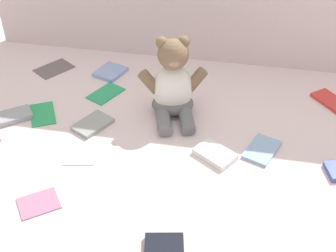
{
  "coord_description": "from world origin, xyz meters",
  "views": [
    {
      "loc": [
        0.19,
        -1.13,
        0.91
      ],
      "look_at": [
        -0.01,
        -0.1,
        0.1
      ],
      "focal_mm": 48.76,
      "sensor_mm": 36.0,
      "label": 1
    }
  ],
  "objects_px": {
    "book_case_0": "(14,116)",
    "book_case_3": "(42,114)",
    "book_case_5": "(93,124)",
    "book_case_10": "(262,150)",
    "book_case_11": "(110,72)",
    "book_case_9": "(215,154)",
    "book_case_1": "(106,93)",
    "book_case_13": "(39,203)",
    "book_case_4": "(331,101)",
    "book_case_2": "(164,252)",
    "book_case_6": "(54,68)",
    "book_case_7": "(80,155)",
    "teddy_bear": "(173,87)"
  },
  "relations": [
    {
      "from": "book_case_0",
      "to": "book_case_3",
      "type": "bearing_deg",
      "value": 75.35
    },
    {
      "from": "book_case_5",
      "to": "book_case_10",
      "type": "distance_m",
      "value": 0.55
    },
    {
      "from": "book_case_11",
      "to": "book_case_9",
      "type": "bearing_deg",
      "value": -23.13
    },
    {
      "from": "book_case_10",
      "to": "book_case_11",
      "type": "relative_size",
      "value": 1.16
    },
    {
      "from": "book_case_1",
      "to": "book_case_13",
      "type": "height_order",
      "value": "book_case_1"
    },
    {
      "from": "book_case_5",
      "to": "book_case_3",
      "type": "bearing_deg",
      "value": 20.44
    },
    {
      "from": "book_case_4",
      "to": "book_case_13",
      "type": "distance_m",
      "value": 1.03
    },
    {
      "from": "book_case_3",
      "to": "book_case_11",
      "type": "xyz_separation_m",
      "value": [
        0.15,
        0.3,
        0.0
      ]
    },
    {
      "from": "book_case_0",
      "to": "book_case_2",
      "type": "xyz_separation_m",
      "value": [
        0.6,
        -0.44,
        -0.0
      ]
    },
    {
      "from": "book_case_6",
      "to": "book_case_10",
      "type": "height_order",
      "value": "book_case_10"
    },
    {
      "from": "book_case_1",
      "to": "book_case_4",
      "type": "bearing_deg",
      "value": -146.98
    },
    {
      "from": "book_case_0",
      "to": "book_case_6",
      "type": "distance_m",
      "value": 0.33
    },
    {
      "from": "book_case_7",
      "to": "book_case_13",
      "type": "xyz_separation_m",
      "value": [
        -0.04,
        -0.21,
        0.0
      ]
    },
    {
      "from": "book_case_2",
      "to": "book_case_4",
      "type": "bearing_deg",
      "value": -132.41
    },
    {
      "from": "book_case_5",
      "to": "book_case_11",
      "type": "xyz_separation_m",
      "value": [
        -0.04,
        0.33,
        0.0
      ]
    },
    {
      "from": "book_case_2",
      "to": "book_case_3",
      "type": "distance_m",
      "value": 0.7
    },
    {
      "from": "book_case_3",
      "to": "book_case_6",
      "type": "height_order",
      "value": "book_case_3"
    },
    {
      "from": "book_case_11",
      "to": "book_case_13",
      "type": "xyz_separation_m",
      "value": [
        0.01,
        -0.68,
        -0.0
      ]
    },
    {
      "from": "book_case_1",
      "to": "book_case_7",
      "type": "distance_m",
      "value": 0.34
    },
    {
      "from": "book_case_0",
      "to": "book_case_1",
      "type": "relative_size",
      "value": 0.88
    },
    {
      "from": "book_case_0",
      "to": "book_case_3",
      "type": "distance_m",
      "value": 0.09
    },
    {
      "from": "book_case_3",
      "to": "book_case_1",
      "type": "bearing_deg",
      "value": 15.19
    },
    {
      "from": "book_case_1",
      "to": "book_case_10",
      "type": "bearing_deg",
      "value": -174.69
    },
    {
      "from": "teddy_bear",
      "to": "book_case_5",
      "type": "bearing_deg",
      "value": -168.56
    },
    {
      "from": "book_case_3",
      "to": "book_case_5",
      "type": "bearing_deg",
      "value": -36.37
    },
    {
      "from": "book_case_3",
      "to": "book_case_6",
      "type": "bearing_deg",
      "value": 77.0
    },
    {
      "from": "book_case_3",
      "to": "book_case_5",
      "type": "height_order",
      "value": "book_case_5"
    },
    {
      "from": "book_case_2",
      "to": "book_case_10",
      "type": "relative_size",
      "value": 0.81
    },
    {
      "from": "book_case_2",
      "to": "book_case_10",
      "type": "xyz_separation_m",
      "value": [
        0.22,
        0.43,
        -0.0
      ]
    },
    {
      "from": "book_case_9",
      "to": "book_case_7",
      "type": "bearing_deg",
      "value": -45.33
    },
    {
      "from": "book_case_1",
      "to": "book_case_6",
      "type": "bearing_deg",
      "value": -1.64
    },
    {
      "from": "book_case_4",
      "to": "book_case_6",
      "type": "height_order",
      "value": "book_case_4"
    },
    {
      "from": "book_case_4",
      "to": "book_case_10",
      "type": "relative_size",
      "value": 1.02
    },
    {
      "from": "book_case_7",
      "to": "book_case_11",
      "type": "xyz_separation_m",
      "value": [
        -0.05,
        0.48,
        0.0
      ]
    },
    {
      "from": "book_case_4",
      "to": "book_case_5",
      "type": "relative_size",
      "value": 1.06
    },
    {
      "from": "book_case_6",
      "to": "book_case_4",
      "type": "bearing_deg",
      "value": 32.88
    },
    {
      "from": "book_case_2",
      "to": "book_case_13",
      "type": "height_order",
      "value": "book_case_2"
    },
    {
      "from": "book_case_7",
      "to": "book_case_11",
      "type": "relative_size",
      "value": 0.84
    },
    {
      "from": "book_case_4",
      "to": "book_case_6",
      "type": "relative_size",
      "value": 0.95
    },
    {
      "from": "book_case_1",
      "to": "book_case_9",
      "type": "relative_size",
      "value": 1.08
    },
    {
      "from": "book_case_2",
      "to": "book_case_13",
      "type": "distance_m",
      "value": 0.37
    },
    {
      "from": "book_case_10",
      "to": "book_case_9",
      "type": "bearing_deg",
      "value": -137.9
    },
    {
      "from": "book_case_6",
      "to": "book_case_10",
      "type": "distance_m",
      "value": 0.88
    },
    {
      "from": "book_case_2",
      "to": "book_case_6",
      "type": "bearing_deg",
      "value": -63.59
    },
    {
      "from": "book_case_4",
      "to": "book_case_10",
      "type": "distance_m",
      "value": 0.38
    },
    {
      "from": "book_case_4",
      "to": "book_case_9",
      "type": "height_order",
      "value": "book_case_9"
    },
    {
      "from": "book_case_0",
      "to": "teddy_bear",
      "type": "bearing_deg",
      "value": 66.97
    },
    {
      "from": "book_case_5",
      "to": "book_case_7",
      "type": "distance_m",
      "value": 0.15
    },
    {
      "from": "book_case_10",
      "to": "book_case_13",
      "type": "height_order",
      "value": "book_case_10"
    },
    {
      "from": "book_case_11",
      "to": "book_case_7",
      "type": "bearing_deg",
      "value": -65.42
    }
  ]
}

